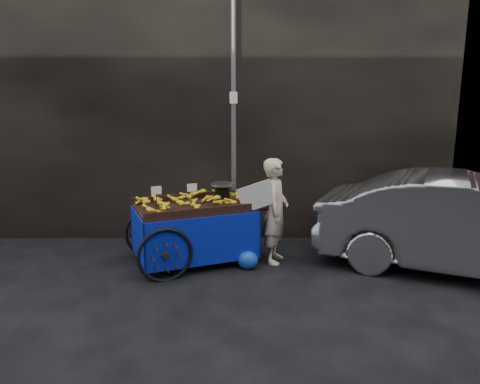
{
  "coord_description": "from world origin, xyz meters",
  "views": [
    {
      "loc": [
        0.34,
        -6.17,
        2.54
      ],
      "look_at": [
        0.4,
        0.5,
        1.06
      ],
      "focal_mm": 35.0,
      "sensor_mm": 36.0,
      "label": 1
    }
  ],
  "objects_px": {
    "banana_cart": "(190,212)",
    "plastic_bag": "(248,260)",
    "vendor": "(275,211)",
    "parked_car": "(470,226)"
  },
  "relations": [
    {
      "from": "parked_car",
      "to": "vendor",
      "type": "bearing_deg",
      "value": 104.26
    },
    {
      "from": "banana_cart",
      "to": "parked_car",
      "type": "relative_size",
      "value": 0.6
    },
    {
      "from": "plastic_bag",
      "to": "banana_cart",
      "type": "bearing_deg",
      "value": 160.71
    },
    {
      "from": "banana_cart",
      "to": "vendor",
      "type": "distance_m",
      "value": 1.25
    },
    {
      "from": "banana_cart",
      "to": "plastic_bag",
      "type": "bearing_deg",
      "value": -40.39
    },
    {
      "from": "vendor",
      "to": "plastic_bag",
      "type": "distance_m",
      "value": 0.83
    },
    {
      "from": "vendor",
      "to": "plastic_bag",
      "type": "xyz_separation_m",
      "value": [
        -0.41,
        -0.31,
        -0.65
      ]
    },
    {
      "from": "banana_cart",
      "to": "vendor",
      "type": "height_order",
      "value": "vendor"
    },
    {
      "from": "vendor",
      "to": "parked_car",
      "type": "height_order",
      "value": "vendor"
    },
    {
      "from": "banana_cart",
      "to": "plastic_bag",
      "type": "xyz_separation_m",
      "value": [
        0.84,
        -0.29,
        -0.63
      ]
    }
  ]
}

